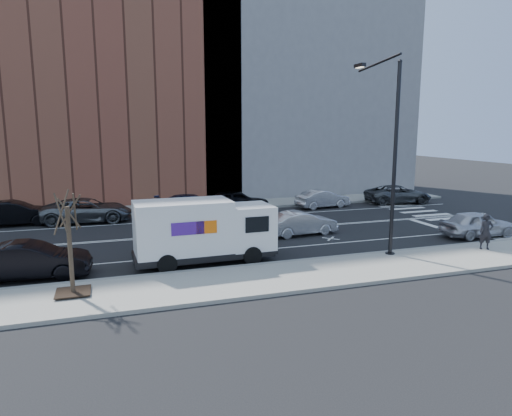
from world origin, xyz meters
TOP-DOWN VIEW (x-y plane):
  - ground at (0.00, 0.00)m, footprint 120.00×120.00m
  - sidewalk_near at (0.00, -8.80)m, footprint 44.00×3.60m
  - sidewalk_far at (0.00, 8.80)m, footprint 44.00×3.60m
  - curb_near at (0.00, -7.00)m, footprint 44.00×0.25m
  - curb_far at (0.00, 7.00)m, footprint 44.00×0.25m
  - crosswalk at (16.00, 0.00)m, footprint 3.00×14.00m
  - road_markings at (0.00, 0.00)m, footprint 40.00×8.60m
  - bldg_brick at (-8.00, 15.60)m, footprint 26.00×10.00m
  - bldg_concrete at (12.00, 15.60)m, footprint 20.00×10.00m
  - streetlight at (7.00, -6.91)m, footprint 0.44×4.02m
  - street_tree at (-7.00, -8.40)m, footprint 1.20×1.20m
  - fedex_van at (-1.62, -5.60)m, footprint 6.39×2.38m
  - far_parked_b at (-11.20, 6.05)m, footprint 4.75×1.78m
  - far_parked_c at (-6.93, 5.73)m, footprint 5.77×2.88m
  - far_parked_d at (-0.00, 5.80)m, footprint 5.21×2.30m
  - far_parked_e at (3.20, 6.02)m, footprint 4.86×2.06m
  - far_parked_f at (10.02, 5.82)m, footprint 4.34×2.01m
  - far_parked_g at (16.80, 5.83)m, footprint 5.56×3.13m
  - driving_sedan at (4.82, -1.91)m, footprint 4.26×1.84m
  - near_parked_rear_a at (-8.74, -5.60)m, footprint 4.71×1.96m
  - near_parked_front at (14.04, -5.45)m, footprint 4.35×1.82m
  - pedestrian at (11.95, -8.14)m, footprint 0.75×0.64m

SIDE VIEW (x-z plane):
  - ground at x=0.00m, z-range 0.00..0.00m
  - crosswalk at x=16.00m, z-range 0.00..0.01m
  - road_markings at x=0.00m, z-range 0.00..0.01m
  - sidewalk_near at x=0.00m, z-range 0.00..0.15m
  - sidewalk_far at x=0.00m, z-range 0.00..0.15m
  - curb_near at x=0.00m, z-range 0.00..0.17m
  - curb_far at x=0.00m, z-range 0.00..0.17m
  - driving_sedan at x=4.82m, z-range 0.00..1.36m
  - far_parked_f at x=10.02m, z-range 0.00..1.38m
  - far_parked_g at x=16.80m, z-range 0.00..1.47m
  - near_parked_front at x=14.04m, z-range 0.00..1.47m
  - far_parked_d at x=0.00m, z-range 0.00..1.49m
  - near_parked_rear_a at x=-8.74m, z-range 0.00..1.52m
  - far_parked_b at x=-11.20m, z-range 0.00..1.55m
  - far_parked_c at x=-6.93m, z-range 0.00..1.57m
  - far_parked_e at x=3.20m, z-range 0.00..1.64m
  - pedestrian at x=11.95m, z-range 0.15..1.90m
  - street_tree at x=-7.00m, z-range -0.42..3.33m
  - fedex_van at x=-1.62m, z-range 0.07..2.97m
  - streetlight at x=7.00m, z-range 0.41..9.75m
  - bldg_brick at x=-8.00m, z-range 0.00..22.00m
  - bldg_concrete at x=12.00m, z-range 0.00..26.00m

